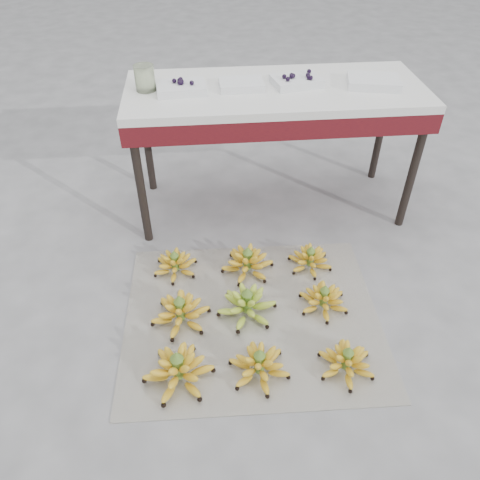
{
  "coord_description": "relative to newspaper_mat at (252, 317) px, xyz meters",
  "views": [
    {
      "loc": [
        -0.3,
        -1.52,
        1.79
      ],
      "look_at": [
        -0.13,
        0.28,
        0.27
      ],
      "focal_mm": 35.0,
      "sensor_mm": 36.0,
      "label": 1
    }
  ],
  "objects": [
    {
      "name": "ground",
      "position": [
        0.09,
        -0.01,
        -0.0
      ],
      "size": [
        60.0,
        60.0,
        0.0
      ],
      "primitive_type": "plane",
      "color": "slate",
      "rests_on": "ground"
    },
    {
      "name": "bunch_back_right",
      "position": [
        0.36,
        0.33,
        0.05
      ],
      "size": [
        0.31,
        0.31,
        0.15
      ],
      "rotation": [
        0.0,
        0.0,
        0.33
      ],
      "color": "yellow",
      "rests_on": "newspaper_mat"
    },
    {
      "name": "bunch_mid_left",
      "position": [
        -0.35,
        0.01,
        0.06
      ],
      "size": [
        0.31,
        0.31,
        0.18
      ],
      "rotation": [
        0.0,
        0.0,
        -0.06
      ],
      "color": "yellow",
      "rests_on": "newspaper_mat"
    },
    {
      "name": "bunch_front_center",
      "position": [
        -0.01,
        -0.33,
        0.06
      ],
      "size": [
        0.32,
        0.32,
        0.17
      ],
      "rotation": [
        0.0,
        0.0,
        0.19
      ],
      "color": "yellow",
      "rests_on": "newspaper_mat"
    },
    {
      "name": "bunch_mid_right",
      "position": [
        0.36,
        0.03,
        0.06
      ],
      "size": [
        0.25,
        0.25,
        0.15
      ],
      "rotation": [
        0.0,
        0.0,
        0.0
      ],
      "color": "yellow",
      "rests_on": "newspaper_mat"
    },
    {
      "name": "tray_left",
      "position": [
        0.04,
        0.95,
        0.81
      ],
      "size": [
        0.24,
        0.17,
        0.04
      ],
      "color": "silver",
      "rests_on": "vendor_table"
    },
    {
      "name": "bunch_back_center",
      "position": [
        0.01,
        0.33,
        0.06
      ],
      "size": [
        0.35,
        0.35,
        0.17
      ],
      "rotation": [
        0.0,
        0.0,
        -0.27
      ],
      "color": "yellow",
      "rests_on": "newspaper_mat"
    },
    {
      "name": "glass_jar",
      "position": [
        -0.48,
        0.96,
        0.86
      ],
      "size": [
        0.12,
        0.12,
        0.13
      ],
      "primitive_type": "cylinder",
      "rotation": [
        0.0,
        0.0,
        0.1
      ],
      "color": "beige",
      "rests_on": "vendor_table"
    },
    {
      "name": "bunch_mid_center",
      "position": [
        -0.02,
        0.03,
        0.06
      ],
      "size": [
        0.38,
        0.38,
        0.18
      ],
      "rotation": [
        0.0,
        0.0,
        -0.36
      ],
      "color": "olive",
      "rests_on": "newspaper_mat"
    },
    {
      "name": "vendor_table",
      "position": [
        0.23,
        0.94,
        0.7
      ],
      "size": [
        1.65,
        0.66,
        0.79
      ],
      "color": "black",
      "rests_on": "ground"
    },
    {
      "name": "tray_far_left",
      "position": [
        -0.29,
        0.93,
        0.81
      ],
      "size": [
        0.27,
        0.2,
        0.07
      ],
      "color": "silver",
      "rests_on": "vendor_table"
    },
    {
      "name": "bunch_front_left",
      "position": [
        -0.36,
        -0.32,
        0.07
      ],
      "size": [
        0.35,
        0.35,
        0.19
      ],
      "rotation": [
        0.0,
        0.0,
        -0.14
      ],
      "color": "yellow",
      "rests_on": "newspaper_mat"
    },
    {
      "name": "newspaper_mat",
      "position": [
        0.0,
        0.0,
        0.0
      ],
      "size": [
        1.28,
        1.09,
        0.01
      ],
      "primitive_type": "cube",
      "rotation": [
        0.0,
        0.0,
        -0.03
      ],
      "color": "silver",
      "rests_on": "ground"
    },
    {
      "name": "bunch_back_left",
      "position": [
        -0.38,
        0.36,
        0.05
      ],
      "size": [
        0.3,
        0.3,
        0.15
      ],
      "rotation": [
        0.0,
        0.0,
        0.28
      ],
      "color": "yellow",
      "rests_on": "newspaper_mat"
    },
    {
      "name": "tray_far_right",
      "position": [
        0.76,
        0.91,
        0.81
      ],
      "size": [
        0.31,
        0.25,
        0.04
      ],
      "color": "silver",
      "rests_on": "vendor_table"
    },
    {
      "name": "tray_right",
      "position": [
        0.34,
        0.96,
        0.81
      ],
      "size": [
        0.29,
        0.23,
        0.07
      ],
      "color": "silver",
      "rests_on": "vendor_table"
    },
    {
      "name": "bunch_front_right",
      "position": [
        0.38,
        -0.34,
        0.06
      ],
      "size": [
        0.28,
        0.28,
        0.16
      ],
      "rotation": [
        0.0,
        0.0,
        0.09
      ],
      "color": "yellow",
      "rests_on": "newspaper_mat"
    }
  ]
}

